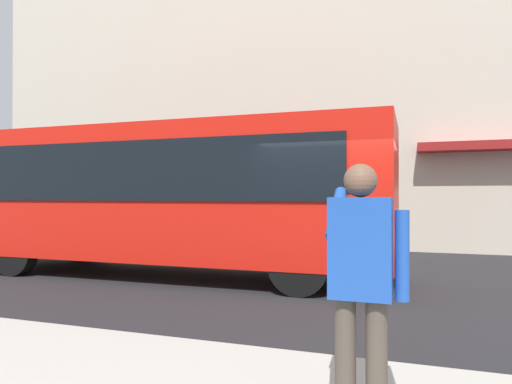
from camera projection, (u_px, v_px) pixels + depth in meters
ground_plane at (340, 293)px, 7.76m from camera, size 60.00×60.00×0.00m
building_facade_far at (373, 56)px, 14.24m from camera, size 28.00×1.55×12.00m
red_bus at (169, 194)px, 9.53m from camera, size 9.05×2.54×3.08m
pedestrian_photographer at (361, 272)px, 3.01m from camera, size 0.53×0.52×1.70m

